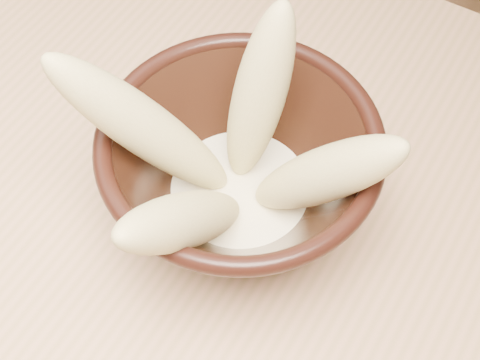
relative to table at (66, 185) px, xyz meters
name	(u,v)px	position (x,y,z in m)	size (l,w,h in m)	color
table	(66,185)	(0.00, 0.00, 0.00)	(1.20, 0.80, 0.75)	tan
bowl	(240,173)	(0.21, 0.03, 0.15)	(0.23, 0.23, 0.13)	black
milk_puddle	(240,192)	(0.21, 0.03, 0.12)	(0.13, 0.13, 0.02)	#F7EFC7
banana_upright	(259,96)	(0.20, 0.06, 0.21)	(0.04, 0.04, 0.18)	#CDBF79
banana_left	(146,129)	(0.15, -0.01, 0.21)	(0.04, 0.04, 0.21)	#CDBF79
banana_right	(324,175)	(0.28, 0.03, 0.19)	(0.04, 0.04, 0.17)	#CDBF79
banana_front	(184,221)	(0.21, -0.05, 0.19)	(0.04, 0.04, 0.18)	#CDBF79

